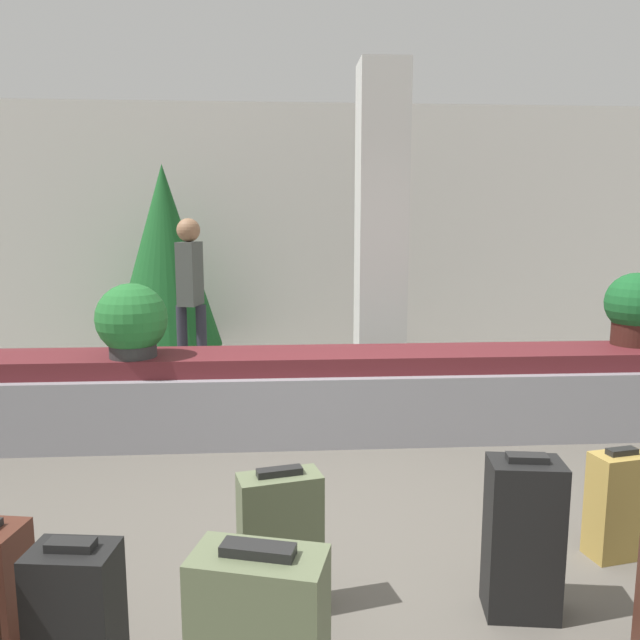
{
  "coord_description": "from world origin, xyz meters",
  "views": [
    {
      "loc": [
        -0.32,
        -2.96,
        1.68
      ],
      "look_at": [
        0.0,
        1.79,
        0.92
      ],
      "focal_mm": 35.0,
      "sensor_mm": 36.0,
      "label": 1
    }
  ],
  "objects_px": {
    "suitcase_7": "(77,632)",
    "potted_plant_0": "(636,308)",
    "suitcase_3": "(280,544)",
    "decorated_tree": "(165,257)",
    "suitcase_4": "(523,537)",
    "potted_plant_1": "(132,322)",
    "suitcase_2": "(618,505)",
    "traveler_0": "(190,285)",
    "pillar": "(381,229)"
  },
  "relations": [
    {
      "from": "potted_plant_1",
      "to": "suitcase_7",
      "type": "bearing_deg",
      "value": -81.53
    },
    {
      "from": "suitcase_3",
      "to": "potted_plant_1",
      "type": "xyz_separation_m",
      "value": [
        -1.09,
        2.17,
        0.62
      ]
    },
    {
      "from": "suitcase_7",
      "to": "decorated_tree",
      "type": "bearing_deg",
      "value": 104.0
    },
    {
      "from": "potted_plant_0",
      "to": "suitcase_4",
      "type": "bearing_deg",
      "value": -127.64
    },
    {
      "from": "suitcase_4",
      "to": "potted_plant_0",
      "type": "bearing_deg",
      "value": 60.37
    },
    {
      "from": "pillar",
      "to": "suitcase_4",
      "type": "relative_size",
      "value": 4.46
    },
    {
      "from": "suitcase_4",
      "to": "traveler_0",
      "type": "distance_m",
      "value": 4.53
    },
    {
      "from": "suitcase_4",
      "to": "potted_plant_1",
      "type": "relative_size",
      "value": 1.29
    },
    {
      "from": "suitcase_3",
      "to": "potted_plant_1",
      "type": "bearing_deg",
      "value": 103.45
    },
    {
      "from": "suitcase_7",
      "to": "potted_plant_0",
      "type": "xyz_separation_m",
      "value": [
        3.6,
        2.89,
        0.67
      ]
    },
    {
      "from": "pillar",
      "to": "suitcase_4",
      "type": "xyz_separation_m",
      "value": [
        -0.0,
        -3.85,
        -1.25
      ]
    },
    {
      "from": "pillar",
      "to": "potted_plant_0",
      "type": "height_order",
      "value": "pillar"
    },
    {
      "from": "pillar",
      "to": "suitcase_7",
      "type": "xyz_separation_m",
      "value": [
        -1.72,
        -4.3,
        -1.29
      ]
    },
    {
      "from": "traveler_0",
      "to": "decorated_tree",
      "type": "height_order",
      "value": "decorated_tree"
    },
    {
      "from": "suitcase_3",
      "to": "suitcase_7",
      "type": "height_order",
      "value": "suitcase_3"
    },
    {
      "from": "suitcase_3",
      "to": "potted_plant_1",
      "type": "height_order",
      "value": "potted_plant_1"
    },
    {
      "from": "suitcase_7",
      "to": "pillar",
      "type": "bearing_deg",
      "value": 75.49
    },
    {
      "from": "suitcase_4",
      "to": "traveler_0",
      "type": "bearing_deg",
      "value": 123.62
    },
    {
      "from": "decorated_tree",
      "to": "potted_plant_0",
      "type": "bearing_deg",
      "value": -32.38
    },
    {
      "from": "pillar",
      "to": "suitcase_2",
      "type": "xyz_separation_m",
      "value": [
        0.65,
        -3.43,
        -1.33
      ]
    },
    {
      "from": "pillar",
      "to": "decorated_tree",
      "type": "relative_size",
      "value": 1.37
    },
    {
      "from": "potted_plant_0",
      "to": "traveler_0",
      "type": "xyz_separation_m",
      "value": [
        -3.82,
        1.59,
        0.05
      ]
    },
    {
      "from": "suitcase_3",
      "to": "suitcase_2",
      "type": "bearing_deg",
      "value": -1.7
    },
    {
      "from": "suitcase_7",
      "to": "potted_plant_1",
      "type": "relative_size",
      "value": 1.15
    },
    {
      "from": "potted_plant_0",
      "to": "traveler_0",
      "type": "bearing_deg",
      "value": 157.33
    },
    {
      "from": "suitcase_4",
      "to": "potted_plant_1",
      "type": "distance_m",
      "value": 3.14
    },
    {
      "from": "potted_plant_0",
      "to": "decorated_tree",
      "type": "relative_size",
      "value": 0.25
    },
    {
      "from": "potted_plant_0",
      "to": "traveler_0",
      "type": "distance_m",
      "value": 4.14
    },
    {
      "from": "potted_plant_1",
      "to": "decorated_tree",
      "type": "bearing_deg",
      "value": 95.02
    },
    {
      "from": "suitcase_3",
      "to": "potted_plant_1",
      "type": "relative_size",
      "value": 1.18
    },
    {
      "from": "traveler_0",
      "to": "potted_plant_0",
      "type": "bearing_deg",
      "value": -99.7
    },
    {
      "from": "suitcase_2",
      "to": "potted_plant_1",
      "type": "xyz_separation_m",
      "value": [
        -2.78,
        1.83,
        0.66
      ]
    },
    {
      "from": "suitcase_7",
      "to": "potted_plant_0",
      "type": "height_order",
      "value": "potted_plant_0"
    },
    {
      "from": "potted_plant_1",
      "to": "traveler_0",
      "type": "height_order",
      "value": "traveler_0"
    },
    {
      "from": "potted_plant_1",
      "to": "traveler_0",
      "type": "xyz_separation_m",
      "value": [
        0.19,
        1.79,
        0.08
      ]
    },
    {
      "from": "pillar",
      "to": "suitcase_2",
      "type": "distance_m",
      "value": 3.74
    },
    {
      "from": "potted_plant_1",
      "to": "traveler_0",
      "type": "relative_size",
      "value": 0.33
    },
    {
      "from": "pillar",
      "to": "suitcase_7",
      "type": "bearing_deg",
      "value": -111.82
    },
    {
      "from": "suitcase_7",
      "to": "traveler_0",
      "type": "distance_m",
      "value": 4.55
    },
    {
      "from": "pillar",
      "to": "suitcase_2",
      "type": "relative_size",
      "value": 5.63
    },
    {
      "from": "suitcase_2",
      "to": "suitcase_3",
      "type": "relative_size",
      "value": 0.87
    },
    {
      "from": "suitcase_4",
      "to": "traveler_0",
      "type": "relative_size",
      "value": 0.42
    },
    {
      "from": "suitcase_3",
      "to": "potted_plant_0",
      "type": "relative_size",
      "value": 1.1
    },
    {
      "from": "suitcase_3",
      "to": "decorated_tree",
      "type": "height_order",
      "value": "decorated_tree"
    },
    {
      "from": "suitcase_3",
      "to": "suitcase_4",
      "type": "xyz_separation_m",
      "value": [
        1.03,
        -0.07,
        0.03
      ]
    },
    {
      "from": "pillar",
      "to": "potted_plant_0",
      "type": "relative_size",
      "value": 5.38
    },
    {
      "from": "decorated_tree",
      "to": "suitcase_7",
      "type": "bearing_deg",
      "value": -83.31
    },
    {
      "from": "pillar",
      "to": "potted_plant_0",
      "type": "distance_m",
      "value": 2.43
    },
    {
      "from": "potted_plant_0",
      "to": "potted_plant_1",
      "type": "relative_size",
      "value": 1.07
    },
    {
      "from": "pillar",
      "to": "decorated_tree",
      "type": "bearing_deg",
      "value": 151.5
    }
  ]
}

